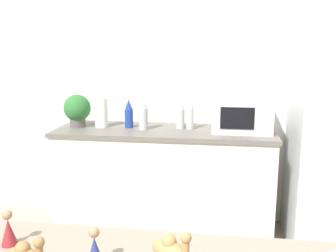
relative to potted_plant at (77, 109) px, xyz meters
The scene contains 12 objects.
wall_back 1.25m from the potted_plant, 15.90° to the left, with size 8.00×0.06×2.55m.
back_counter 0.98m from the potted_plant, ahead, with size 1.86×0.63×0.92m.
potted_plant is the anchor object (origin of this frame).
paper_towel_roll 0.21m from the potted_plant, ahead, with size 0.11×0.11×0.25m.
microwave 1.41m from the potted_plant, ahead, with size 0.48×0.37×0.28m.
back_bottle_0 0.46m from the potted_plant, ahead, with size 0.07×0.07×0.25m.
back_bottle_1 0.90m from the potted_plant, ahead, with size 0.07×0.07×0.27m.
back_bottle_2 0.60m from the potted_plant, ahead, with size 0.08×0.08×0.29m.
back_bottle_3 0.99m from the potted_plant, ahead, with size 0.06×0.06×0.30m.
camel_figurine_second 2.37m from the potted_plant, 62.18° to the right, with size 0.13×0.11×0.17m.
wise_man_figurine_crimson 2.05m from the potted_plant, 75.11° to the right, with size 0.06×0.06×0.13m.
wise_man_figurine_purple 2.23m from the potted_plant, 67.26° to the right, with size 0.05×0.05×0.13m.
Camera 1 is at (0.06, -0.69, 1.60)m, focal length 40.00 mm.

